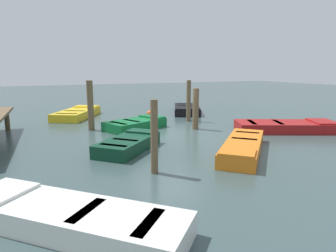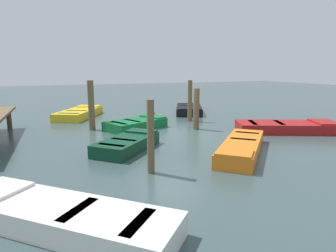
{
  "view_description": "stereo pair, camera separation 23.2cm",
  "coord_description": "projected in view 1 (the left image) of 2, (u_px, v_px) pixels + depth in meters",
  "views": [
    {
      "loc": [
        -10.5,
        4.78,
        2.61
      ],
      "look_at": [
        0.0,
        0.0,
        0.35
      ],
      "focal_mm": 31.36,
      "sensor_mm": 36.0,
      "label": 1
    },
    {
      "loc": [
        -10.59,
        4.57,
        2.61
      ],
      "look_at": [
        0.0,
        0.0,
        0.35
      ],
      "focal_mm": 31.36,
      "sensor_mm": 36.0,
      "label": 2
    }
  ],
  "objects": [
    {
      "name": "mooring_piling_far_left",
      "position": [
        196.0,
        109.0,
        12.73
      ],
      "size": [
        0.27,
        0.27,
        1.79
      ],
      "primitive_type": "cylinder",
      "color": "brown",
      "rests_on": "ground_plane"
    },
    {
      "name": "rowboat_orange",
      "position": [
        243.0,
        147.0,
        9.17
      ],
      "size": [
        3.4,
        3.38,
        0.46
      ],
      "rotation": [
        0.0,
        0.0,
        2.36
      ],
      "color": "orange",
      "rests_on": "ground_plane"
    },
    {
      "name": "mooring_piling_far_right",
      "position": [
        189.0,
        101.0,
        14.68
      ],
      "size": [
        0.22,
        0.22,
        2.05
      ],
      "primitive_type": "cylinder",
      "color": "brown",
      "rests_on": "ground_plane"
    },
    {
      "name": "rowboat_red",
      "position": [
        286.0,
        126.0,
        12.39
      ],
      "size": [
        3.04,
        4.26,
        0.46
      ],
      "rotation": [
        0.0,
        0.0,
        4.27
      ],
      "color": "maroon",
      "rests_on": "ground_plane"
    },
    {
      "name": "rowboat_green",
      "position": [
        136.0,
        124.0,
        12.89
      ],
      "size": [
        2.29,
        2.97,
        0.46
      ],
      "rotation": [
        0.0,
        0.0,
        5.12
      ],
      "color": "#0F602D",
      "rests_on": "ground_plane"
    },
    {
      "name": "mooring_piling_near_left",
      "position": [
        154.0,
        137.0,
        7.29
      ],
      "size": [
        0.19,
        0.19,
        1.88
      ],
      "primitive_type": "cylinder",
      "color": "brown",
      "rests_on": "ground_plane"
    },
    {
      "name": "rowboat_black",
      "position": [
        187.0,
        109.0,
        17.61
      ],
      "size": [
        3.67,
        2.79,
        0.46
      ],
      "rotation": [
        0.0,
        0.0,
        2.69
      ],
      "color": "black",
      "rests_on": "ground_plane"
    },
    {
      "name": "ground_plane",
      "position": [
        168.0,
        135.0,
        11.82
      ],
      "size": [
        80.0,
        80.0,
        0.0
      ],
      "primitive_type": "plane",
      "color": "#384C4C"
    },
    {
      "name": "mooring_piling_mid_right",
      "position": [
        90.0,
        106.0,
        12.47
      ],
      "size": [
        0.27,
        0.27,
        2.13
      ],
      "primitive_type": "cylinder",
      "color": "brown",
      "rests_on": "ground_plane"
    },
    {
      "name": "rowboat_yellow",
      "position": [
        77.0,
        113.0,
        15.98
      ],
      "size": [
        3.81,
        3.05,
        0.46
      ],
      "rotation": [
        0.0,
        0.0,
        5.75
      ],
      "color": "gold",
      "rests_on": "ground_plane"
    },
    {
      "name": "marker_buoy",
      "position": [
        150.0,
        114.0,
        15.28
      ],
      "size": [
        0.36,
        0.36,
        0.48
      ],
      "color": "#262626",
      "rests_on": "ground_plane"
    },
    {
      "name": "rowboat_white",
      "position": [
        70.0,
        217.0,
        4.82
      ],
      "size": [
        3.58,
        3.61,
        0.46
      ],
      "rotation": [
        0.0,
        0.0,
        0.79
      ],
      "color": "silver",
      "rests_on": "ground_plane"
    },
    {
      "name": "rowboat_dark_green",
      "position": [
        129.0,
        144.0,
        9.53
      ],
      "size": [
        2.64,
        2.66,
        0.46
      ],
      "rotation": [
        0.0,
        0.0,
        5.49
      ],
      "color": "#0C3823",
      "rests_on": "ground_plane"
    }
  ]
}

